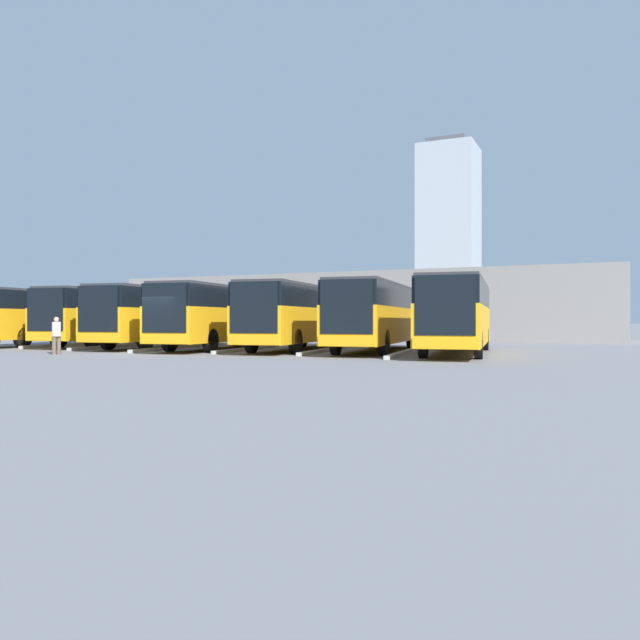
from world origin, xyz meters
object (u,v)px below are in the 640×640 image
at_px(bus_3, 224,314).
at_px(pedestrian, 56,334).
at_px(bus_2, 300,314).
at_px(bus_0, 458,313).
at_px(bus_4, 165,315).
at_px(bus_5, 117,315).
at_px(bus_6, 54,315).
at_px(bus_1, 377,314).

height_order(bus_3, pedestrian, bus_3).
height_order(bus_2, pedestrian, bus_2).
bearing_deg(bus_0, bus_4, -7.84).
bearing_deg(bus_0, bus_5, -9.55).
bearing_deg(bus_2, pedestrian, 39.04).
bearing_deg(bus_2, bus_0, 169.13).
bearing_deg(bus_3, bus_6, -7.56).
xyz_separation_m(bus_2, bus_4, (8.05, 0.37, 0.00)).
height_order(bus_1, bus_3, same).
bearing_deg(pedestrian, bus_3, 179.14).
xyz_separation_m(bus_0, bus_5, (20.13, -0.74, 0.00)).
bearing_deg(bus_5, bus_4, 163.66).
relative_size(bus_4, pedestrian, 7.43).
xyz_separation_m(bus_3, bus_6, (12.08, -0.02, 0.00)).
xyz_separation_m(bus_3, pedestrian, (3.74, 7.50, -0.92)).
height_order(bus_3, bus_5, same).
bearing_deg(bus_1, bus_6, -4.89).
bearing_deg(bus_6, bus_0, 172.98).
distance_m(bus_0, bus_3, 12.08).
bearing_deg(bus_2, bus_6, -5.09).
relative_size(bus_0, bus_3, 1.00).
xyz_separation_m(bus_0, bus_6, (24.15, 0.18, 0.00)).
distance_m(bus_0, pedestrian, 17.61).
distance_m(bus_1, bus_3, 8.10).
bearing_deg(bus_3, bus_2, -177.79).
xyz_separation_m(bus_1, bus_4, (12.08, 0.61, 0.00)).
distance_m(bus_1, bus_4, 12.09).
height_order(bus_0, pedestrian, bus_0).
relative_size(bus_0, bus_2, 1.00).
bearing_deg(bus_6, bus_2, 174.91).
bearing_deg(bus_0, bus_6, -7.02).
bearing_deg(bus_2, bus_4, -4.81).
relative_size(bus_2, bus_3, 1.00).
xyz_separation_m(bus_4, bus_5, (4.03, -0.63, 0.00)).
relative_size(bus_1, bus_6, 1.00).
relative_size(bus_2, bus_6, 1.00).
relative_size(bus_3, bus_6, 1.00).
relative_size(bus_3, bus_4, 1.00).
xyz_separation_m(bus_1, bus_5, (16.10, -0.02, 0.00)).
xyz_separation_m(bus_2, bus_3, (4.03, 0.69, 0.00)).
bearing_deg(bus_3, bus_0, 173.51).
relative_size(bus_0, pedestrian, 7.43).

